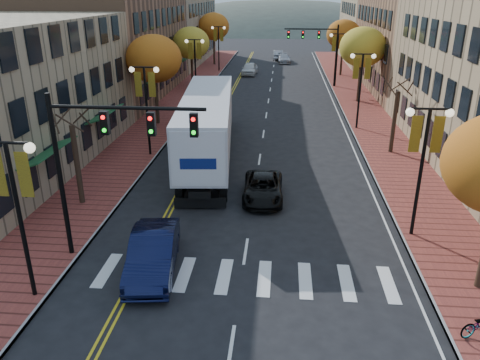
# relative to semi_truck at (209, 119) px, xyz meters

# --- Properties ---
(ground) EXTENTS (200.00, 200.00, 0.00)m
(ground) POSITION_rel_semi_truck_xyz_m (3.44, -16.27, -2.62)
(ground) COLOR black
(ground) RESTS_ON ground
(sidewalk_left) EXTENTS (4.00, 85.00, 0.15)m
(sidewalk_left) POSITION_rel_semi_truck_xyz_m (-5.56, 16.23, -2.54)
(sidewalk_left) COLOR brown
(sidewalk_left) RESTS_ON ground
(sidewalk_right) EXTENTS (4.00, 85.00, 0.15)m
(sidewalk_right) POSITION_rel_semi_truck_xyz_m (12.44, 16.23, -2.54)
(sidewalk_right) COLOR brown
(sidewalk_right) RESTS_ON ground
(building_left_mid) EXTENTS (12.00, 24.00, 11.00)m
(building_left_mid) POSITION_rel_semi_truck_xyz_m (-13.56, 19.73, 2.88)
(building_left_mid) COLOR brown
(building_left_mid) RESTS_ON ground
(building_left_far) EXTENTS (12.00, 26.00, 9.50)m
(building_left_far) POSITION_rel_semi_truck_xyz_m (-13.56, 44.73, 2.13)
(building_left_far) COLOR #9E8966
(building_left_far) RESTS_ON ground
(building_right_mid) EXTENTS (15.00, 24.00, 10.00)m
(building_right_mid) POSITION_rel_semi_truck_xyz_m (21.94, 25.73, 2.38)
(building_right_mid) COLOR brown
(building_right_mid) RESTS_ON ground
(building_right_far) EXTENTS (15.00, 20.00, 11.00)m
(building_right_far) POSITION_rel_semi_truck_xyz_m (21.94, 47.73, 2.88)
(building_right_far) COLOR #9E8966
(building_right_far) RESTS_ON ground
(tree_left_a) EXTENTS (0.28, 0.28, 4.20)m
(tree_left_a) POSITION_rel_semi_truck_xyz_m (-5.56, -8.27, -0.37)
(tree_left_a) COLOR #382619
(tree_left_a) RESTS_ON sidewalk_left
(tree_left_b) EXTENTS (4.48, 4.48, 7.21)m
(tree_left_b) POSITION_rel_semi_truck_xyz_m (-5.56, 7.73, 2.83)
(tree_left_b) COLOR #382619
(tree_left_b) RESTS_ON sidewalk_left
(tree_left_c) EXTENTS (4.16, 4.16, 6.69)m
(tree_left_c) POSITION_rel_semi_truck_xyz_m (-5.56, 23.73, 2.44)
(tree_left_c) COLOR #382619
(tree_left_c) RESTS_ON sidewalk_left
(tree_left_d) EXTENTS (4.61, 4.61, 7.42)m
(tree_left_d) POSITION_rel_semi_truck_xyz_m (-5.56, 41.73, 2.98)
(tree_left_d) COLOR #382619
(tree_left_d) RESTS_ON sidewalk_left
(tree_right_b) EXTENTS (0.28, 0.28, 4.20)m
(tree_right_b) POSITION_rel_semi_truck_xyz_m (12.44, 1.73, -0.37)
(tree_right_b) COLOR #382619
(tree_right_b) RESTS_ON sidewalk_right
(tree_right_c) EXTENTS (4.48, 4.48, 7.21)m
(tree_right_c) POSITION_rel_semi_truck_xyz_m (12.44, 17.73, 2.83)
(tree_right_c) COLOR #382619
(tree_right_c) RESTS_ON sidewalk_right
(tree_right_d) EXTENTS (4.35, 4.35, 7.00)m
(tree_right_d) POSITION_rel_semi_truck_xyz_m (12.44, 33.73, 2.67)
(tree_right_d) COLOR #382619
(tree_right_d) RESTS_ON sidewalk_right
(lamp_left_a) EXTENTS (1.96, 0.36, 6.05)m
(lamp_left_a) POSITION_rel_semi_truck_xyz_m (-4.06, -16.27, 1.67)
(lamp_left_a) COLOR black
(lamp_left_a) RESTS_ON ground
(lamp_left_b) EXTENTS (1.96, 0.36, 6.05)m
(lamp_left_b) POSITION_rel_semi_truck_xyz_m (-4.06, -0.27, 1.67)
(lamp_left_b) COLOR black
(lamp_left_b) RESTS_ON ground
(lamp_left_c) EXTENTS (1.96, 0.36, 6.05)m
(lamp_left_c) POSITION_rel_semi_truck_xyz_m (-4.06, 17.73, 1.67)
(lamp_left_c) COLOR black
(lamp_left_c) RESTS_ON ground
(lamp_left_d) EXTENTS (1.96, 0.36, 6.05)m
(lamp_left_d) POSITION_rel_semi_truck_xyz_m (-4.06, 35.73, 1.67)
(lamp_left_d) COLOR black
(lamp_left_d) RESTS_ON ground
(lamp_right_a) EXTENTS (1.96, 0.36, 6.05)m
(lamp_right_a) POSITION_rel_semi_truck_xyz_m (10.94, -10.27, 1.67)
(lamp_right_a) COLOR black
(lamp_right_a) RESTS_ON ground
(lamp_right_b) EXTENTS (1.96, 0.36, 6.05)m
(lamp_right_b) POSITION_rel_semi_truck_xyz_m (10.94, 7.73, 1.67)
(lamp_right_b) COLOR black
(lamp_right_b) RESTS_ON ground
(lamp_right_c) EXTENTS (1.96, 0.36, 6.05)m
(lamp_right_c) POSITION_rel_semi_truck_xyz_m (10.94, 25.73, 1.67)
(lamp_right_c) COLOR black
(lamp_right_c) RESTS_ON ground
(traffic_mast_near) EXTENTS (6.10, 0.35, 7.00)m
(traffic_mast_near) POSITION_rel_semi_truck_xyz_m (-2.03, -13.27, 2.30)
(traffic_mast_near) COLOR black
(traffic_mast_near) RESTS_ON ground
(traffic_mast_far) EXTENTS (6.10, 0.34, 7.00)m
(traffic_mast_far) POSITION_rel_semi_truck_xyz_m (8.92, 25.73, 2.30)
(traffic_mast_far) COLOR black
(traffic_mast_far) RESTS_ON ground
(semi_truck) EXTENTS (4.52, 18.12, 4.48)m
(semi_truck) POSITION_rel_semi_truck_xyz_m (0.00, 0.00, 0.00)
(semi_truck) COLOR black
(semi_truck) RESTS_ON ground
(navy_sedan) EXTENTS (2.35, 5.15, 1.64)m
(navy_sedan) POSITION_rel_semi_truck_xyz_m (-0.13, -14.12, -1.80)
(navy_sedan) COLOR black
(navy_sedan) RESTS_ON ground
(black_suv) EXTENTS (2.20, 4.59, 1.26)m
(black_suv) POSITION_rel_semi_truck_xyz_m (3.94, -6.66, -1.99)
(black_suv) COLOR black
(black_suv) RESTS_ON ground
(car_far_white) EXTENTS (2.14, 4.77, 1.59)m
(car_far_white) POSITION_rel_semi_truck_xyz_m (0.35, 33.60, -1.82)
(car_far_white) COLOR silver
(car_far_white) RESTS_ON ground
(car_far_silver) EXTENTS (2.09, 4.68, 1.33)m
(car_far_silver) POSITION_rel_semi_truck_xyz_m (4.93, 45.27, -1.95)
(car_far_silver) COLOR #A0A1A8
(car_far_silver) RESTS_ON ground
(car_far_oncoming) EXTENTS (1.72, 4.43, 1.44)m
(car_far_oncoming) POSITION_rel_semi_truck_xyz_m (3.94, 48.93, -1.90)
(car_far_oncoming) COLOR #96969D
(car_far_oncoming) RESTS_ON ground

